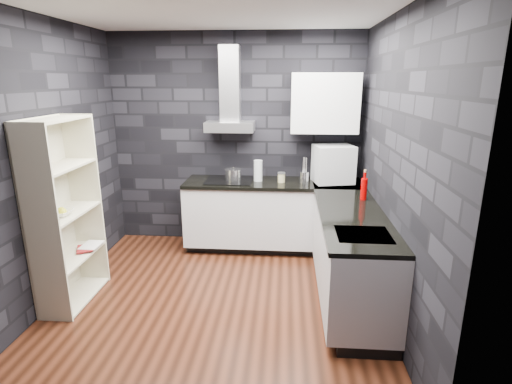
# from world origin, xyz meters

# --- Properties ---
(ground) EXTENTS (3.20, 3.20, 0.00)m
(ground) POSITION_xyz_m (0.00, 0.00, 0.00)
(ground) COLOR #451F12
(ceiling) EXTENTS (3.20, 3.20, 0.00)m
(ceiling) POSITION_xyz_m (0.00, 0.00, 2.70)
(ceiling) COLOR white
(wall_back) EXTENTS (3.20, 0.05, 2.70)m
(wall_back) POSITION_xyz_m (0.00, 1.62, 1.35)
(wall_back) COLOR black
(wall_back) RESTS_ON ground
(wall_front) EXTENTS (3.20, 0.05, 2.70)m
(wall_front) POSITION_xyz_m (0.00, -1.62, 1.35)
(wall_front) COLOR black
(wall_front) RESTS_ON ground
(wall_left) EXTENTS (0.05, 3.20, 2.70)m
(wall_left) POSITION_xyz_m (-1.62, 0.00, 1.35)
(wall_left) COLOR black
(wall_left) RESTS_ON ground
(wall_right) EXTENTS (0.05, 3.20, 2.70)m
(wall_right) POSITION_xyz_m (1.62, 0.00, 1.35)
(wall_right) COLOR black
(wall_right) RESTS_ON ground
(toekick_back) EXTENTS (2.18, 0.50, 0.10)m
(toekick_back) POSITION_xyz_m (0.50, 1.34, 0.05)
(toekick_back) COLOR black
(toekick_back) RESTS_ON ground
(toekick_right) EXTENTS (0.50, 1.78, 0.10)m
(toekick_right) POSITION_xyz_m (1.34, 0.10, 0.05)
(toekick_right) COLOR black
(toekick_right) RESTS_ON ground
(counter_back_cab) EXTENTS (2.20, 0.60, 0.76)m
(counter_back_cab) POSITION_xyz_m (0.50, 1.30, 0.48)
(counter_back_cab) COLOR silver
(counter_back_cab) RESTS_ON ground
(counter_right_cab) EXTENTS (0.60, 1.80, 0.76)m
(counter_right_cab) POSITION_xyz_m (1.30, 0.10, 0.48)
(counter_right_cab) COLOR silver
(counter_right_cab) RESTS_ON ground
(counter_back_top) EXTENTS (2.20, 0.62, 0.04)m
(counter_back_top) POSITION_xyz_m (0.50, 1.29, 0.88)
(counter_back_top) COLOR black
(counter_back_top) RESTS_ON counter_back_cab
(counter_right_top) EXTENTS (0.62, 1.80, 0.04)m
(counter_right_top) POSITION_xyz_m (1.29, 0.10, 0.88)
(counter_right_top) COLOR black
(counter_right_top) RESTS_ON counter_right_cab
(counter_corner_top) EXTENTS (0.62, 0.62, 0.04)m
(counter_corner_top) POSITION_xyz_m (1.30, 1.30, 0.88)
(counter_corner_top) COLOR black
(counter_corner_top) RESTS_ON counter_right_cab
(hood_body) EXTENTS (0.60, 0.34, 0.12)m
(hood_body) POSITION_xyz_m (-0.05, 1.43, 1.56)
(hood_body) COLOR silver
(hood_body) RESTS_ON wall_back
(hood_chimney) EXTENTS (0.24, 0.20, 0.90)m
(hood_chimney) POSITION_xyz_m (-0.05, 1.50, 2.07)
(hood_chimney) COLOR silver
(hood_chimney) RESTS_ON hood_body
(upper_cabinet) EXTENTS (0.80, 0.35, 0.70)m
(upper_cabinet) POSITION_xyz_m (1.10, 1.43, 1.85)
(upper_cabinet) COLOR silver
(upper_cabinet) RESTS_ON wall_back
(cooktop) EXTENTS (0.58, 0.50, 0.01)m
(cooktop) POSITION_xyz_m (-0.05, 1.30, 0.91)
(cooktop) COLOR black
(cooktop) RESTS_ON counter_back_top
(sink_rim) EXTENTS (0.44, 0.40, 0.01)m
(sink_rim) POSITION_xyz_m (1.30, -0.40, 0.89)
(sink_rim) COLOR silver
(sink_rim) RESTS_ON counter_right_top
(pot) EXTENTS (0.23, 0.23, 0.12)m
(pot) POSITION_xyz_m (-0.00, 1.32, 0.97)
(pot) COLOR silver
(pot) RESTS_ON cooktop
(glass_vase) EXTENTS (0.13, 0.13, 0.26)m
(glass_vase) POSITION_xyz_m (0.31, 1.32, 1.03)
(glass_vase) COLOR silver
(glass_vase) RESTS_ON counter_back_top
(storage_jar) EXTENTS (0.11, 0.11, 0.11)m
(storage_jar) POSITION_xyz_m (0.60, 1.27, 0.95)
(storage_jar) COLOR tan
(storage_jar) RESTS_ON counter_back_top
(utensil_crock) EXTENTS (0.12, 0.12, 0.14)m
(utensil_crock) POSITION_xyz_m (0.88, 1.26, 0.97)
(utensil_crock) COLOR silver
(utensil_crock) RESTS_ON counter_back_top
(appliance_garage) EXTENTS (0.53, 0.45, 0.46)m
(appliance_garage) POSITION_xyz_m (1.23, 1.33, 1.12)
(appliance_garage) COLOR silver
(appliance_garage) RESTS_ON counter_back_top
(red_bottle) EXTENTS (0.08, 0.08, 0.23)m
(red_bottle) POSITION_xyz_m (1.48, 0.60, 1.01)
(red_bottle) COLOR #990000
(red_bottle) RESTS_ON counter_right_top
(bookshelf) EXTENTS (0.55, 0.86, 1.80)m
(bookshelf) POSITION_xyz_m (-1.42, -0.09, 0.90)
(bookshelf) COLOR beige
(bookshelf) RESTS_ON ground
(fruit_bowl) EXTENTS (0.23, 0.23, 0.06)m
(fruit_bowl) POSITION_xyz_m (-1.42, -0.18, 0.94)
(fruit_bowl) COLOR white
(fruit_bowl) RESTS_ON bookshelf
(book_red) EXTENTS (0.15, 0.08, 0.21)m
(book_red) POSITION_xyz_m (-1.42, 0.03, 0.57)
(book_red) COLOR maroon
(book_red) RESTS_ON bookshelf
(book_second) EXTENTS (0.18, 0.02, 0.25)m
(book_second) POSITION_xyz_m (-1.41, 0.14, 0.59)
(book_second) COLOR #B2B2B2
(book_second) RESTS_ON bookshelf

